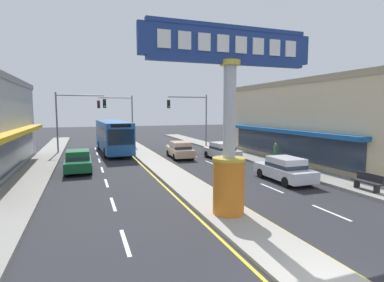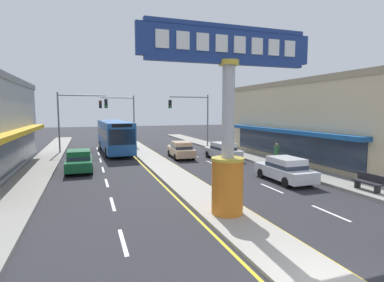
# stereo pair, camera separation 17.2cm
# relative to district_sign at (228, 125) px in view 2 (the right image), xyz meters

# --- Properties ---
(median_strip) EXTENTS (2.16, 52.00, 0.14)m
(median_strip) POSITION_rel_district_sign_xyz_m (-0.00, 12.12, -3.75)
(median_strip) COLOR #A39E93
(median_strip) RESTS_ON ground
(sidewalk_left) EXTENTS (2.33, 60.00, 0.18)m
(sidewalk_left) POSITION_rel_district_sign_xyz_m (-8.85, 10.12, -3.73)
(sidewalk_left) COLOR gray
(sidewalk_left) RESTS_ON ground
(sidewalk_right) EXTENTS (2.33, 60.00, 0.18)m
(sidewalk_right) POSITION_rel_district_sign_xyz_m (8.85, 10.12, -3.73)
(sidewalk_right) COLOR gray
(sidewalk_right) RESTS_ON ground
(lane_markings) EXTENTS (8.90, 52.00, 0.01)m
(lane_markings) POSITION_rel_district_sign_xyz_m (-0.00, 10.76, -3.82)
(lane_markings) COLOR silver
(lane_markings) RESTS_ON ground
(district_sign) EXTENTS (7.35, 1.36, 7.58)m
(district_sign) POSITION_rel_district_sign_xyz_m (0.00, 0.00, 0.00)
(district_sign) COLOR orange
(district_sign) RESTS_ON median_strip
(storefront_right) EXTENTS (8.28, 19.79, 6.90)m
(storefront_right) POSITION_rel_district_sign_xyz_m (14.05, 10.39, -0.37)
(storefront_right) COLOR beige
(storefront_right) RESTS_ON ground
(traffic_light_left_side) EXTENTS (4.86, 0.46, 6.20)m
(traffic_light_left_side) POSITION_rel_district_sign_xyz_m (-6.31, 21.96, 0.43)
(traffic_light_left_side) COLOR slate
(traffic_light_left_side) RESTS_ON ground
(traffic_light_right_side) EXTENTS (4.86, 0.46, 6.20)m
(traffic_light_right_side) POSITION_rel_district_sign_xyz_m (6.31, 22.09, 0.43)
(traffic_light_right_side) COLOR slate
(traffic_light_right_side) RESTS_ON ground
(traffic_light_median_far) EXTENTS (4.20, 0.46, 6.20)m
(traffic_light_median_far) POSITION_rel_district_sign_xyz_m (-1.36, 26.88, 0.37)
(traffic_light_median_far) COLOR slate
(traffic_light_median_far) RESTS_ON ground
(sedan_near_right_lane) EXTENTS (1.88, 4.32, 1.53)m
(sedan_near_right_lane) POSITION_rel_district_sign_xyz_m (6.03, 4.39, -3.03)
(sedan_near_right_lane) COLOR silver
(sedan_near_right_lane) RESTS_ON ground
(sedan_far_right_lane) EXTENTS (2.02, 4.39, 1.53)m
(sedan_far_right_lane) POSITION_rel_district_sign_xyz_m (2.73, 15.43, -3.03)
(sedan_far_right_lane) COLOR tan
(sedan_far_right_lane) RESTS_ON ground
(sedan_near_left_lane) EXTENTS (1.84, 4.30, 1.53)m
(sedan_near_left_lane) POSITION_rel_district_sign_xyz_m (-6.03, 12.03, -3.03)
(sedan_near_left_lane) COLOR #14562D
(sedan_near_left_lane) RESTS_ON ground
(sedan_mid_left_lane) EXTENTS (2.01, 4.39, 1.53)m
(sedan_mid_left_lane) POSITION_rel_district_sign_xyz_m (6.03, 13.47, -3.03)
(sedan_mid_left_lane) COLOR silver
(sedan_mid_left_lane) RESTS_ON ground
(bus_far_left_oncoming) EXTENTS (2.94, 11.29, 3.26)m
(bus_far_left_oncoming) POSITION_rel_district_sign_xyz_m (-2.73, 21.40, -1.95)
(bus_far_left_oncoming) COLOR #1E5199
(bus_far_left_oncoming) RESTS_ON ground
(street_bench) EXTENTS (0.48, 1.60, 0.88)m
(street_bench) POSITION_rel_district_sign_xyz_m (8.55, 0.68, -3.17)
(street_bench) COLOR #232328
(street_bench) RESTS_ON sidewalk_right
(pedestrian_near_kerb) EXTENTS (0.46, 0.37, 1.71)m
(pedestrian_near_kerb) POSITION_rel_district_sign_xyz_m (8.39, 8.70, -2.67)
(pedestrian_near_kerb) COLOR #336B3D
(pedestrian_near_kerb) RESTS_ON sidewalk_right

